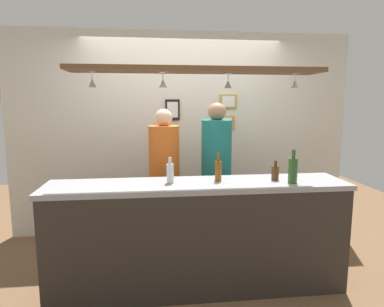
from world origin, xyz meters
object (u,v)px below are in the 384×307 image
Objects in this scene: bottle_beer_amber_tall at (218,170)px; picture_frame_crest at (173,110)px; bottle_soda_clear at (170,173)px; bottle_beer_brown_stubby at (275,172)px; person_middle_teal_shirt at (216,163)px; picture_frame_upper_small at (228,101)px; person_left_orange_shirt at (164,168)px; bottle_champagne_green at (293,170)px; picture_frame_lower_pair at (223,123)px.

bottle_beer_amber_tall is 1.49m from picture_frame_crest.
bottle_soda_clear is 1.48m from picture_frame_crest.
bottle_beer_brown_stubby is (0.53, -0.03, -0.03)m from bottle_beer_amber_tall.
person_middle_teal_shirt is 0.97m from picture_frame_upper_small.
bottle_soda_clear is at bearing 179.88° from bottle_beer_brown_stubby.
picture_frame_upper_small is at bearing 73.78° from bottle_beer_amber_tall.
person_left_orange_shirt is 1.43m from bottle_champagne_green.
person_middle_teal_shirt is 0.74m from bottle_beer_amber_tall.
bottle_soda_clear is at bearing -176.79° from bottle_beer_amber_tall.
picture_frame_crest is at bearing 180.00° from picture_frame_upper_small.
picture_frame_lower_pair reaches higher than bottle_champagne_green.
bottle_champagne_green is at bearing -50.26° from bottle_beer_brown_stubby.
picture_frame_lower_pair is 1.15× the size of picture_frame_crest.
person_middle_teal_shirt is 9.50× the size of bottle_beer_brown_stubby.
person_left_orange_shirt is 7.14× the size of bottle_soda_clear.
bottle_soda_clear is at bearing -121.13° from picture_frame_upper_small.
person_middle_teal_shirt is 5.70× the size of picture_frame_lower_pair.
bottle_beer_amber_tall is at bearing 3.21° from bottle_soda_clear.
bottle_beer_amber_tall reaches higher than bottle_beer_brown_stubby.
bottle_champagne_green is 1.87m from picture_frame_crest.
bottle_champagne_green is 1.67× the size of bottle_beer_brown_stubby.
bottle_soda_clear is 1.05× the size of picture_frame_upper_small.
person_left_orange_shirt is 6.32× the size of picture_frame_crest.
person_middle_teal_shirt is 0.86m from bottle_beer_brown_stubby.
picture_frame_crest is at bearing 180.00° from picture_frame_lower_pair.
person_left_orange_shirt is 0.76m from bottle_soda_clear.
picture_frame_lower_pair reaches higher than bottle_soda_clear.
picture_frame_upper_small is (0.83, 1.38, 0.63)m from bottle_soda_clear.
picture_frame_lower_pair is (-0.31, 1.52, 0.33)m from bottle_champagne_green.
picture_frame_lower_pair is 1.36× the size of picture_frame_upper_small.
person_left_orange_shirt is 1.11m from picture_frame_lower_pair.
picture_frame_crest is (0.13, 0.63, 0.63)m from person_left_orange_shirt.
picture_frame_upper_small reaches higher than bottle_soda_clear.
person_left_orange_shirt is at bearing 91.94° from bottle_soda_clear.
picture_frame_lower_pair is (-0.20, 1.38, 0.38)m from bottle_beer_brown_stubby.
bottle_champagne_green is 1.36× the size of picture_frame_upper_small.
person_middle_teal_shirt reaches higher than bottle_champagne_green.
person_left_orange_shirt is 7.46× the size of picture_frame_upper_small.
person_middle_teal_shirt reaches higher than picture_frame_lower_pair.
person_left_orange_shirt is 5.47× the size of bottle_champagne_green.
person_middle_teal_shirt reaches higher than person_left_orange_shirt.
bottle_champagne_green is at bearing -59.88° from person_middle_teal_shirt.
person_middle_teal_shirt reaches higher than bottle_soda_clear.
picture_frame_lower_pair is (0.21, 0.63, 0.42)m from person_middle_teal_shirt.
person_middle_teal_shirt is 0.97m from picture_frame_crest.
bottle_beer_amber_tall is at bearing -57.51° from person_left_orange_shirt.
picture_frame_crest reaches higher than bottle_champagne_green.
bottle_beer_amber_tall is (0.47, -0.73, 0.11)m from person_left_orange_shirt.
picture_frame_lower_pair is at bearing 76.27° from bottle_beer_amber_tall.
bottle_beer_amber_tall is at bearing -99.63° from person_middle_teal_shirt.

